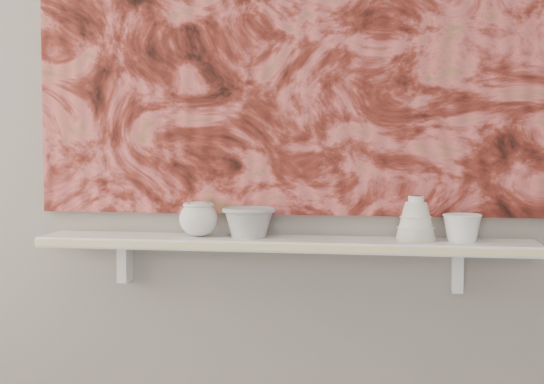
% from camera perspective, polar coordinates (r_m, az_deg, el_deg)
% --- Properties ---
extents(wall_back, '(3.60, 0.00, 3.60)m').
position_cam_1_polar(wall_back, '(2.23, 1.11, 7.60)').
color(wall_back, gray).
rests_on(wall_back, floor).
extents(shelf, '(1.40, 0.18, 0.03)m').
position_cam_1_polar(shelf, '(2.14, 0.73, -3.89)').
color(shelf, white).
rests_on(shelf, wall_back).
extents(shelf_stripe, '(1.40, 0.01, 0.02)m').
position_cam_1_polar(shelf_stripe, '(2.05, 0.34, -4.21)').
color(shelf_stripe, beige).
rests_on(shelf_stripe, shelf).
extents(bracket_left, '(0.03, 0.06, 0.12)m').
position_cam_1_polar(bracket_left, '(2.34, -11.02, -5.19)').
color(bracket_left, white).
rests_on(bracket_left, wall_back).
extents(bracket_right, '(0.03, 0.06, 0.12)m').
position_cam_1_polar(bracket_right, '(2.20, 13.78, -5.77)').
color(bracket_right, white).
rests_on(bracket_right, wall_back).
extents(painting, '(1.50, 0.02, 1.10)m').
position_cam_1_polar(painting, '(2.23, 1.06, 12.49)').
color(painting, maroon).
rests_on(painting, wall_back).
extents(house_motif, '(0.09, 0.00, 0.08)m').
position_cam_1_polar(house_motif, '(2.18, 12.86, 4.51)').
color(house_motif, black).
rests_on(house_motif, painting).
extents(bowl_grey, '(0.17, 0.17, 0.09)m').
position_cam_1_polar(bowl_grey, '(2.15, -1.76, -2.26)').
color(bowl_grey, '#9D9D9A').
rests_on(bowl_grey, shelf).
extents(cup_cream, '(0.13, 0.13, 0.10)m').
position_cam_1_polar(cup_cream, '(2.19, -5.55, -2.03)').
color(cup_cream, silver).
rests_on(cup_cream, shelf).
extents(bell_vessel, '(0.13, 0.13, 0.12)m').
position_cam_1_polar(bell_vessel, '(2.11, 10.77, -1.96)').
color(bell_vessel, silver).
rests_on(bell_vessel, shelf).
extents(bowl_white, '(0.12, 0.12, 0.08)m').
position_cam_1_polar(bowl_white, '(2.12, 14.12, -2.61)').
color(bowl_white, silver).
rests_on(bowl_white, shelf).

